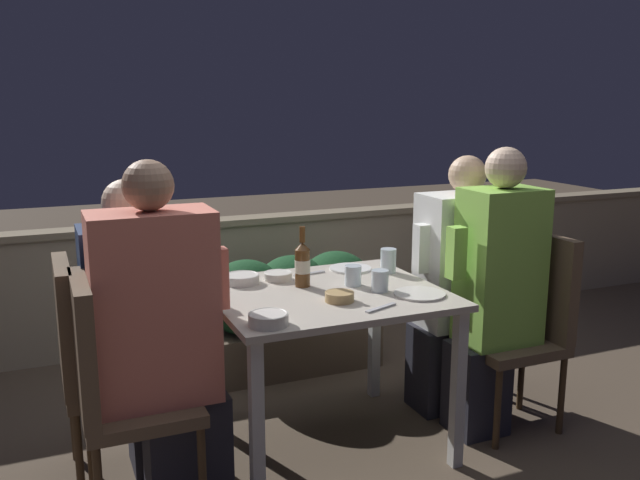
# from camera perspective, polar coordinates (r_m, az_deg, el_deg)

# --- Properties ---
(ground_plane) EXTENTS (16.00, 16.00, 0.00)m
(ground_plane) POSITION_cam_1_polar(r_m,az_deg,el_deg) (3.32, 0.47, -16.82)
(ground_plane) COLOR brown
(parapet_wall) EXTENTS (9.00, 0.18, 0.82)m
(parapet_wall) POSITION_cam_1_polar(r_m,az_deg,el_deg) (4.57, -7.50, -3.15)
(parapet_wall) COLOR gray
(parapet_wall) RESTS_ON ground_plane
(dining_table) EXTENTS (1.01, 0.88, 0.75)m
(dining_table) POSITION_cam_1_polar(r_m,az_deg,el_deg) (3.05, 0.49, -6.01)
(dining_table) COLOR #BCB2A3
(dining_table) RESTS_ON ground_plane
(planter_hedge) EXTENTS (1.02, 0.47, 0.69)m
(planter_hedge) POSITION_cam_1_polar(r_m,az_deg,el_deg) (4.00, -2.31, -5.65)
(planter_hedge) COLOR brown
(planter_hedge) RESTS_ON ground_plane
(chair_left_near) EXTENTS (0.44, 0.43, 0.95)m
(chair_left_near) POSITION_cam_1_polar(r_m,az_deg,el_deg) (2.72, -17.19, -11.11)
(chair_left_near) COLOR brown
(chair_left_near) RESTS_ON ground_plane
(person_coral_top) EXTENTS (0.52, 0.26, 1.38)m
(person_coral_top) POSITION_cam_1_polar(r_m,az_deg,el_deg) (2.69, -13.04, -8.08)
(person_coral_top) COLOR #282833
(person_coral_top) RESTS_ON ground_plane
(chair_left_far) EXTENTS (0.44, 0.43, 0.95)m
(chair_left_far) POSITION_cam_1_polar(r_m,az_deg,el_deg) (2.99, -18.74, -9.08)
(chair_left_far) COLOR brown
(chair_left_far) RESTS_ON ground_plane
(person_navy_jumper) EXTENTS (0.48, 0.26, 1.27)m
(person_navy_jumper) POSITION_cam_1_polar(r_m,az_deg,el_deg) (2.98, -14.88, -7.17)
(person_navy_jumper) COLOR #282833
(person_navy_jumper) RESTS_ON ground_plane
(chair_right_near) EXTENTS (0.44, 0.43, 0.95)m
(chair_right_near) POSITION_cam_1_polar(r_m,az_deg,el_deg) (3.47, 17.00, -6.01)
(chair_right_near) COLOR brown
(chair_right_near) RESTS_ON ground_plane
(person_green_blouse) EXTENTS (0.47, 0.26, 1.37)m
(person_green_blouse) POSITION_cam_1_polar(r_m,az_deg,el_deg) (3.31, 14.44, -4.20)
(person_green_blouse) COLOR #282833
(person_green_blouse) RESTS_ON ground_plane
(chair_right_far) EXTENTS (0.44, 0.43, 0.95)m
(chair_right_far) POSITION_cam_1_polar(r_m,az_deg,el_deg) (3.68, 14.09, -4.81)
(chair_right_far) COLOR brown
(chair_right_far) RESTS_ON ground_plane
(person_white_polo) EXTENTS (0.51, 0.26, 1.31)m
(person_white_polo) POSITION_cam_1_polar(r_m,az_deg,el_deg) (3.54, 11.52, -3.68)
(person_white_polo) COLOR #282833
(person_white_polo) RESTS_ON ground_plane
(beer_bottle) EXTENTS (0.07, 0.07, 0.28)m
(beer_bottle) POSITION_cam_1_polar(r_m,az_deg,el_deg) (3.07, -1.49, -2.01)
(beer_bottle) COLOR brown
(beer_bottle) RESTS_ON dining_table
(plate_0) EXTENTS (0.21, 0.21, 0.01)m
(plate_0) POSITION_cam_1_polar(r_m,az_deg,el_deg) (3.40, 2.57, -2.41)
(plate_0) COLOR white
(plate_0) RESTS_ON dining_table
(plate_1) EXTENTS (0.23, 0.23, 0.01)m
(plate_1) POSITION_cam_1_polar(r_m,az_deg,el_deg) (3.00, 8.38, -4.51)
(plate_1) COLOR silver
(plate_1) RESTS_ON dining_table
(bowl_0) EXTENTS (0.13, 0.13, 0.04)m
(bowl_0) POSITION_cam_1_polar(r_m,az_deg,el_deg) (3.21, -3.56, -2.99)
(bowl_0) COLOR silver
(bowl_0) RESTS_ON dining_table
(bowl_1) EXTENTS (0.15, 0.15, 0.05)m
(bowl_1) POSITION_cam_1_polar(r_m,az_deg,el_deg) (2.59, -4.37, -6.59)
(bowl_1) COLOR silver
(bowl_1) RESTS_ON dining_table
(bowl_2) EXTENTS (0.16, 0.16, 0.04)m
(bowl_2) POSITION_cam_1_polar(r_m,az_deg,el_deg) (3.16, -6.61, -3.22)
(bowl_2) COLOR silver
(bowl_2) RESTS_ON dining_table
(bowl_3) EXTENTS (0.12, 0.12, 0.04)m
(bowl_3) POSITION_cam_1_polar(r_m,az_deg,el_deg) (2.87, 1.65, -4.73)
(bowl_3) COLOR tan
(bowl_3) RESTS_ON dining_table
(glass_cup_0) EXTENTS (0.08, 0.08, 0.09)m
(glass_cup_0) POSITION_cam_1_polar(r_m,az_deg,el_deg) (3.11, 2.80, -3.00)
(glass_cup_0) COLOR silver
(glass_cup_0) RESTS_ON dining_table
(glass_cup_1) EXTENTS (0.08, 0.08, 0.10)m
(glass_cup_1) POSITION_cam_1_polar(r_m,az_deg,el_deg) (3.02, 5.07, -3.44)
(glass_cup_1) COLOR silver
(glass_cup_1) RESTS_ON dining_table
(glass_cup_2) EXTENTS (0.08, 0.08, 0.12)m
(glass_cup_2) POSITION_cam_1_polar(r_m,az_deg,el_deg) (3.34, 5.77, -1.75)
(glass_cup_2) COLOR silver
(glass_cup_2) RESTS_ON dining_table
(fork_0) EXTENTS (0.17, 0.05, 0.01)m
(fork_0) POSITION_cam_1_polar(r_m,az_deg,el_deg) (3.30, -0.92, -2.86)
(fork_0) COLOR silver
(fork_0) RESTS_ON dining_table
(fork_1) EXTENTS (0.17, 0.08, 0.01)m
(fork_1) POSITION_cam_1_polar(r_m,az_deg,el_deg) (2.79, 5.15, -5.71)
(fork_1) COLOR silver
(fork_1) RESTS_ON dining_table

